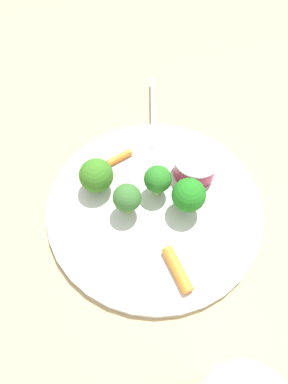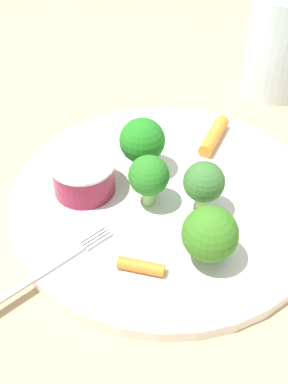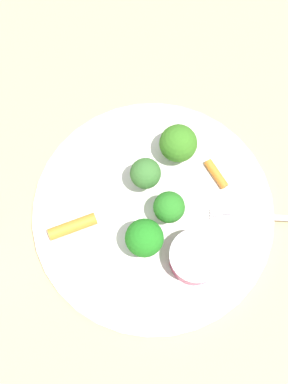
{
  "view_description": "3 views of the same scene",
  "coord_description": "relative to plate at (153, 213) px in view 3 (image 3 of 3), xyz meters",
  "views": [
    {
      "loc": [
        0.03,
        -0.22,
        0.4
      ],
      "look_at": [
        -0.02,
        0.0,
        0.03
      ],
      "focal_mm": 30.46,
      "sensor_mm": 36.0,
      "label": 1
    },
    {
      "loc": [
        -0.29,
        0.19,
        0.35
      ],
      "look_at": [
        0.01,
        0.02,
        0.02
      ],
      "focal_mm": 48.07,
      "sensor_mm": 36.0,
      "label": 2
    },
    {
      "loc": [
        0.17,
        0.03,
        0.61
      ],
      "look_at": [
        -0.02,
        -0.02,
        0.03
      ],
      "focal_mm": 47.57,
      "sensor_mm": 36.0,
      "label": 3
    }
  ],
  "objects": [
    {
      "name": "sauce_cup",
      "position": [
        0.05,
        0.06,
        0.02
      ],
      "size": [
        0.06,
        0.06,
        0.03
      ],
      "color": "maroon",
      "rests_on": "plate"
    },
    {
      "name": "fork",
      "position": [
        -0.03,
        0.15,
        0.01
      ],
      "size": [
        0.05,
        0.18,
        0.0
      ],
      "color": "#BAB4BC",
      "rests_on": "plate"
    },
    {
      "name": "broccoli_floret_3",
      "position": [
        0.04,
        0.0,
        0.04
      ],
      "size": [
        0.04,
        0.04,
        0.06
      ],
      "color": "#8BC660",
      "rests_on": "plate"
    },
    {
      "name": "ground_plane",
      "position": [
        0.0,
        0.0,
        -0.01
      ],
      "size": [
        2.4,
        2.4,
        0.0
      ],
      "primitive_type": "plane",
      "color": "tan"
    },
    {
      "name": "carrot_stick_1",
      "position": [
        0.04,
        -0.09,
        0.01
      ],
      "size": [
        0.05,
        0.06,
        0.01
      ],
      "primitive_type": "cylinder",
      "rotation": [
        1.57,
        0.0,
        3.76
      ],
      "color": "orange",
      "rests_on": "plate"
    },
    {
      "name": "broccoli_floret_2",
      "position": [
        -0.08,
        0.01,
        0.04
      ],
      "size": [
        0.05,
        0.05,
        0.05
      ],
      "color": "#8EAD70",
      "rests_on": "plate"
    },
    {
      "name": "carrot_stick_0",
      "position": [
        -0.06,
        0.06,
        0.01
      ],
      "size": [
        0.03,
        0.04,
        0.01
      ],
      "primitive_type": "cylinder",
      "rotation": [
        1.57,
        0.0,
        2.36
      ],
      "color": "orange",
      "rests_on": "plate"
    },
    {
      "name": "broccoli_floret_0",
      "position": [
        -0.0,
        0.02,
        0.04
      ],
      "size": [
        0.04,
        0.04,
        0.05
      ],
      "color": "#90C467",
      "rests_on": "plate"
    },
    {
      "name": "plate",
      "position": [
        0.0,
        0.0,
        0.0
      ],
      "size": [
        0.29,
        0.29,
        0.01
      ],
      "primitive_type": "cylinder",
      "color": "silver",
      "rests_on": "ground_plane"
    },
    {
      "name": "broccoli_floret_1",
      "position": [
        -0.03,
        -0.02,
        0.04
      ],
      "size": [
        0.04,
        0.04,
        0.05
      ],
      "color": "#9AC55E",
      "rests_on": "plate"
    }
  ]
}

